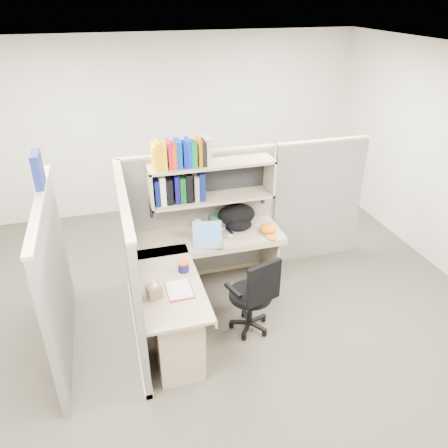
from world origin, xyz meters
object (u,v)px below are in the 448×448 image
object	(u,v)px
desk	(188,308)
snack_canister	(183,266)
laptop	(208,235)
task_chair	(252,306)
backpack	(238,217)

from	to	relation	value
desk	snack_canister	world-z (taller)	snack_canister
snack_canister	desk	bearing A→B (deg)	-93.37
desk	laptop	distance (m)	0.86
laptop	task_chair	world-z (taller)	laptop
desk	backpack	distance (m)	1.33
desk	task_chair	bearing A→B (deg)	-1.20
laptop	snack_canister	bearing A→B (deg)	-120.41
task_chair	backpack	bearing A→B (deg)	81.84
desk	task_chair	world-z (taller)	task_chair
laptop	task_chair	bearing A→B (deg)	-56.65
snack_canister	task_chair	distance (m)	0.84
laptop	snack_canister	xyz separation A→B (m)	(-0.36, -0.43, -0.06)
snack_canister	task_chair	world-z (taller)	task_chair
laptop	backpack	bearing A→B (deg)	43.61
desk	task_chair	size ratio (longest dim) A/B	1.86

